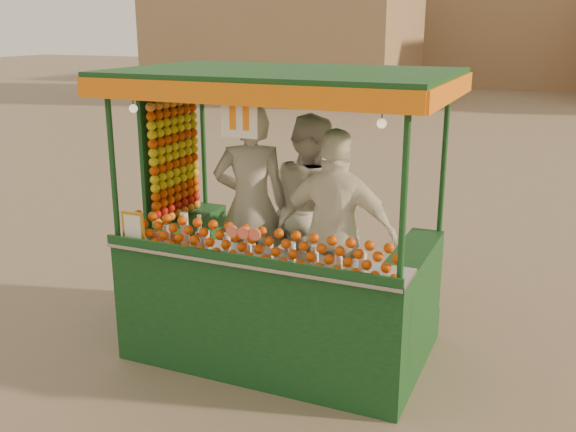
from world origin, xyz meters
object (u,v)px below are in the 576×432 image
at_px(vendor_left, 251,205).
at_px(vendor_middle, 312,208).
at_px(vendor_right, 336,234).
at_px(juice_cart, 270,267).

bearing_deg(vendor_left, vendor_middle, -173.99).
bearing_deg(vendor_right, vendor_middle, -56.45).
height_order(vendor_left, vendor_middle, vendor_left).
xyz_separation_m(juice_cart, vendor_left, (-0.40, 0.43, 0.43)).
relative_size(vendor_left, vendor_right, 1.07).
bearing_deg(juice_cart, vendor_right, 8.46).
bearing_deg(vendor_right, vendor_left, -21.98).
xyz_separation_m(juice_cart, vendor_right, (0.58, 0.09, 0.36)).
bearing_deg(vendor_middle, vendor_left, 80.33).
height_order(vendor_middle, vendor_right, vendor_middle).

